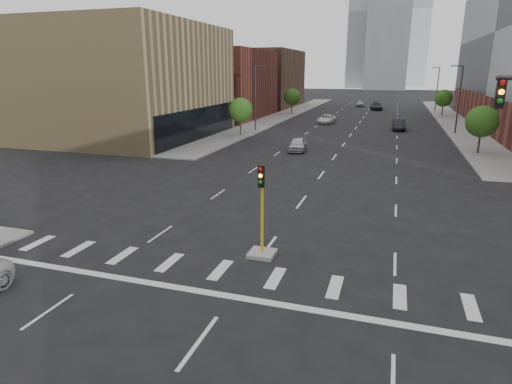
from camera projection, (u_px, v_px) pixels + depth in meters
The scene contains 22 objects.
ground at pixel (168, 383), 11.96m from camera, with size 400.00×400.00×0.00m, color black.
sidewalk_left_far at pixel (286, 114), 84.10m from camera, with size 5.00×92.00×0.15m, color gray.
sidewalk_right_far at pixel (451, 120), 75.30m from camera, with size 5.00×92.00×0.15m, color gray.
building_left_mid at pixel (128, 82), 54.73m from camera, with size 20.00×24.00×14.00m, color tan.
building_left_far_a at pixel (210, 84), 78.82m from camera, with size 20.00×22.00×12.00m, color brown.
building_left_far_b at pixel (254, 79), 102.49m from camera, with size 20.00×24.00×13.00m, color brown.
tower_left at pixel (374, 13), 206.18m from camera, with size 22.00×22.00×70.00m, color #B2B7BC.
tower_right at pixel (412, 11), 236.16m from camera, with size 20.00×20.00×80.00m, color #B2B7BC.
tower_mid at pixel (388, 38), 189.08m from camera, with size 18.00×18.00×44.00m, color slate.
median_traffic_signal at pixel (262, 237), 19.90m from camera, with size 1.20×1.20×4.40m.
streetlight_right_a at pixel (459, 97), 57.02m from camera, with size 1.60×0.22×9.07m.
streetlight_right_b at pixel (437, 87), 89.07m from camera, with size 1.60×0.22×9.07m.
streetlight_left at pixel (256, 95), 60.30m from camera, with size 1.60×0.22×9.07m.
tree_left_near at pixel (240, 110), 56.34m from camera, with size 3.20×3.20×4.85m.
tree_left_far at pixel (292, 97), 83.82m from camera, with size 3.20×3.20×4.85m.
tree_right_near at pixel (482, 122), 43.55m from camera, with size 3.20×3.20×4.85m.
tree_right_far at pixel (444, 98), 80.18m from camera, with size 3.20×3.20×4.85m.
car_near_left at pixel (298, 144), 46.20m from camera, with size 1.69×4.21×1.43m, color #B8B9BE.
car_mid_right at pixel (399, 124), 62.46m from camera, with size 1.74×5.00×1.65m, color black.
car_far_left at pixel (327, 119), 70.54m from camera, with size 2.31×5.00×1.39m, color white.
car_deep_right at pixel (376, 106), 93.79m from camera, with size 2.34×5.77×1.67m, color black.
car_distant at pixel (360, 104), 102.81m from camera, with size 1.72×4.27×1.46m, color #9D9CA1.
Camera 1 is at (5.40, -8.80, 8.44)m, focal length 30.00 mm.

